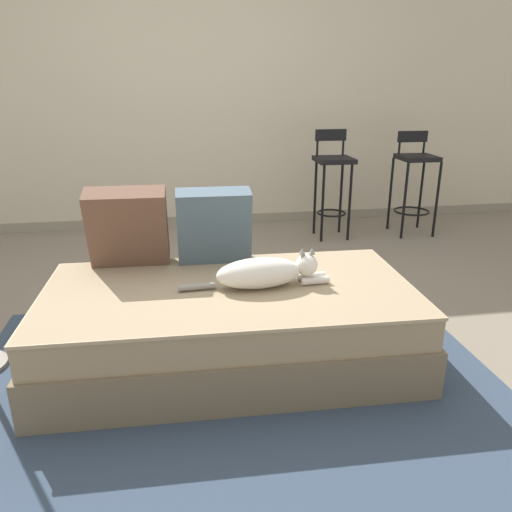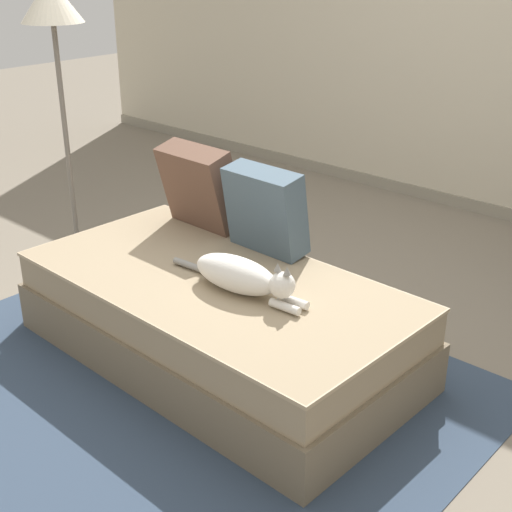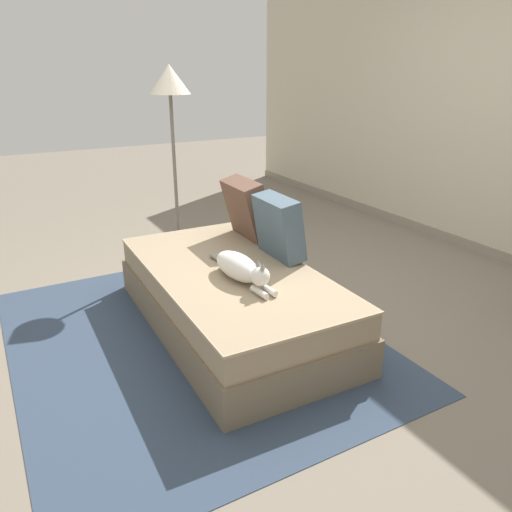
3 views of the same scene
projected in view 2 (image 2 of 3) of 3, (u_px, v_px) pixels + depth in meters
ground_plane at (274, 325)px, 3.61m from camera, size 16.00×16.00×0.00m
wall_back_panel at (502, 21)px, 4.60m from camera, size 8.00×0.10×2.60m
wall_baseboard_trim at (474, 206)px, 5.08m from camera, size 8.00×0.02×0.09m
area_rug at (170, 383)px, 3.13m from camera, size 2.53×2.05×0.01m
couch at (217, 318)px, 3.25m from camera, size 1.85×0.99×0.41m
throw_pillow_corner at (200, 187)px, 3.64m from camera, size 0.42×0.26×0.44m
throw_pillow_middle at (266, 210)px, 3.36m from camera, size 0.40×0.21×0.42m
cat at (242, 276)px, 3.02m from camera, size 0.74×0.20×0.19m
floor_lamp at (54, 30)px, 3.63m from camera, size 0.32×0.32×1.62m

